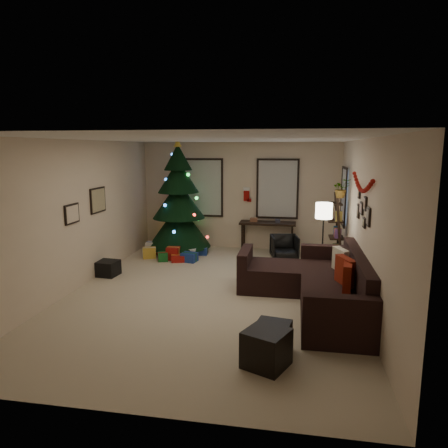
{
  "coord_description": "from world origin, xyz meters",
  "views": [
    {
      "loc": [
        1.42,
        -6.92,
        2.55
      ],
      "look_at": [
        0.1,
        0.6,
        1.15
      ],
      "focal_mm": 33.25,
      "sensor_mm": 36.0,
      "label": 1
    }
  ],
  "objects_px": {
    "sofa": "(317,286)",
    "desk": "(268,226)",
    "christmas_tree": "(179,204)",
    "desk_chair": "(284,247)",
    "bookshelf": "(337,232)"
  },
  "relations": [
    {
      "from": "bookshelf",
      "to": "desk_chair",
      "type": "bearing_deg",
      "value": 152.71
    },
    {
      "from": "desk",
      "to": "christmas_tree",
      "type": "bearing_deg",
      "value": -169.36
    },
    {
      "from": "christmas_tree",
      "to": "desk",
      "type": "distance_m",
      "value": 2.26
    },
    {
      "from": "sofa",
      "to": "desk",
      "type": "relative_size",
      "value": 2.18
    },
    {
      "from": "desk",
      "to": "desk_chair",
      "type": "height_order",
      "value": "desk"
    },
    {
      "from": "desk",
      "to": "bookshelf",
      "type": "xyz_separation_m",
      "value": [
        1.56,
        -1.23,
        0.13
      ]
    },
    {
      "from": "sofa",
      "to": "bookshelf",
      "type": "distance_m",
      "value": 2.28
    },
    {
      "from": "christmas_tree",
      "to": "desk_chair",
      "type": "distance_m",
      "value": 2.76
    },
    {
      "from": "desk",
      "to": "sofa",
      "type": "bearing_deg",
      "value": -72.54
    },
    {
      "from": "desk",
      "to": "bookshelf",
      "type": "distance_m",
      "value": 1.99
    },
    {
      "from": "christmas_tree",
      "to": "bookshelf",
      "type": "distance_m",
      "value": 3.83
    },
    {
      "from": "christmas_tree",
      "to": "desk",
      "type": "relative_size",
      "value": 2.09
    },
    {
      "from": "sofa",
      "to": "desk_chair",
      "type": "xyz_separation_m",
      "value": [
        -0.63,
        2.75,
        -0.02
      ]
    },
    {
      "from": "bookshelf",
      "to": "sofa",
      "type": "bearing_deg",
      "value": -102.7
    },
    {
      "from": "sofa",
      "to": "bookshelf",
      "type": "height_order",
      "value": "bookshelf"
    }
  ]
}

